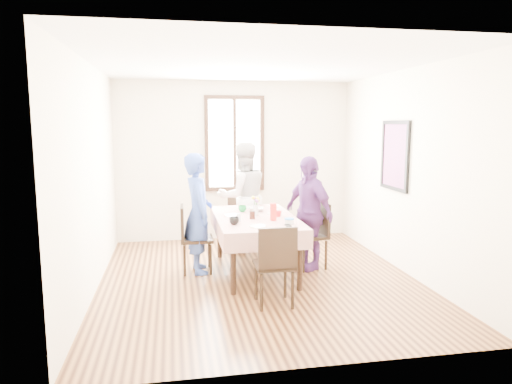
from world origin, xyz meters
The scene contains 31 objects.
ground centered at (0.00, 0.00, 0.00)m, with size 4.50×4.50×0.00m, color black.
back_wall centered at (0.00, 2.25, 1.35)m, with size 4.00×4.00×0.00m, color beige.
right_wall centered at (2.00, 0.00, 1.35)m, with size 4.50×4.50×0.00m, color beige.
window_frame centered at (0.00, 2.23, 1.65)m, with size 1.02×0.06×1.62m, color black.
window_pane centered at (0.00, 2.24, 1.65)m, with size 0.90×0.02×1.50m, color white.
art_poster centered at (1.98, 0.30, 1.55)m, with size 0.04×0.76×0.96m, color red.
dining_table centered at (0.01, 0.29, 0.38)m, with size 0.92×1.69×0.75m, color black.
tablecloth centered at (0.01, 0.29, 0.76)m, with size 1.04×1.81×0.01m, color #5D0A02.
chair_left centered at (-0.76, 0.45, 0.46)m, with size 0.42×0.42×0.91m, color black.
chair_right centered at (0.78, 0.35, 0.46)m, with size 0.42×0.42×0.91m, color black.
chair_far centered at (0.01, 1.45, 0.46)m, with size 0.42×0.42×0.91m, color black.
chair_near centered at (0.01, -0.87, 0.46)m, with size 0.42×0.42×0.91m, color black.
person_left centered at (-0.74, 0.45, 0.80)m, with size 0.59×0.38×1.61m, color #2F489C.
person_far centered at (0.01, 1.43, 0.85)m, with size 0.83×0.65×1.71m, color beige.
person_right centered at (0.76, 0.35, 0.78)m, with size 0.91×0.38×1.56m, color #532867.
mug_black centered at (-0.33, -0.15, 0.81)m, with size 0.12×0.12×0.09m, color black.
mug_flag centered at (0.31, 0.22, 0.80)m, with size 0.09×0.09×0.08m, color red.
mug_green centered at (-0.11, 0.66, 0.81)m, with size 0.11×0.11×0.09m, color #0C7226.
serving_bowl centered at (0.10, 0.68, 0.79)m, with size 0.21×0.21×0.05m, color white.
juice_carton centered at (0.20, 0.01, 0.87)m, with size 0.07×0.07×0.22m, color red.
butter_tub centered at (0.35, -0.21, 0.79)m, with size 0.11×0.11×0.06m, color white.
jam_jar centered at (-0.05, 0.15, 0.81)m, with size 0.07×0.07×0.10m, color black.
drinking_glass centered at (-0.25, 0.06, 0.81)m, with size 0.06×0.06×0.09m, color silver.
smartphone centered at (0.30, -0.33, 0.77)m, with size 0.07×0.13×0.01m, color black.
flower_vase centered at (0.03, 0.37, 0.83)m, with size 0.07×0.07×0.14m, color silver.
plate_left centered at (-0.28, 0.40, 0.77)m, with size 0.20×0.20×0.01m, color white.
plate_right centered at (0.30, 0.42, 0.77)m, with size 0.20×0.20×0.01m, color white.
plate_far centered at (0.01, 0.96, 0.77)m, with size 0.20×0.20×0.01m, color white.
plate_near centered at (-0.07, -0.32, 0.77)m, with size 0.20×0.20×0.01m, color white.
butter_lid centered at (0.35, -0.21, 0.82)m, with size 0.12×0.12×0.01m, color blue.
flower_bunch centered at (0.03, 0.37, 0.96)m, with size 0.09×0.09×0.10m, color yellow, non-canonical shape.
Camera 1 is at (-1.06, -5.69, 1.99)m, focal length 32.65 mm.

